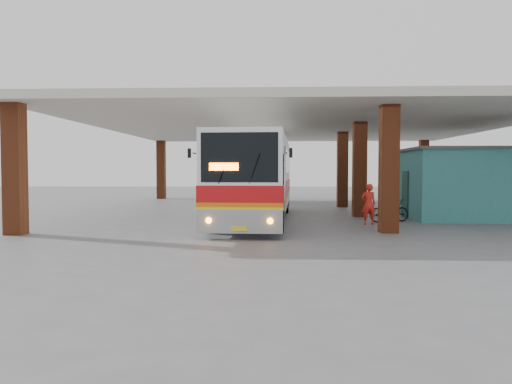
{
  "coord_description": "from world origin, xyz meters",
  "views": [
    {
      "loc": [
        -0.83,
        -20.18,
        2.13
      ],
      "look_at": [
        -1.66,
        0.0,
        1.25
      ],
      "focal_mm": 35.0,
      "sensor_mm": 36.0,
      "label": 1
    }
  ],
  "objects_px": {
    "pedestrian": "(368,204)",
    "coach_bus": "(256,178)",
    "motorcycle": "(389,211)",
    "red_chair": "(393,205)"
  },
  "relations": [
    {
      "from": "pedestrian",
      "to": "coach_bus",
      "type": "bearing_deg",
      "value": -27.28
    },
    {
      "from": "motorcycle",
      "to": "red_chair",
      "type": "height_order",
      "value": "motorcycle"
    },
    {
      "from": "motorcycle",
      "to": "pedestrian",
      "type": "distance_m",
      "value": 1.47
    },
    {
      "from": "coach_bus",
      "to": "motorcycle",
      "type": "bearing_deg",
      "value": -3.75
    },
    {
      "from": "coach_bus",
      "to": "red_chair",
      "type": "height_order",
      "value": "coach_bus"
    },
    {
      "from": "coach_bus",
      "to": "motorcycle",
      "type": "xyz_separation_m",
      "value": [
        5.52,
        -0.6,
        -1.35
      ]
    },
    {
      "from": "pedestrian",
      "to": "motorcycle",
      "type": "bearing_deg",
      "value": -144.31
    },
    {
      "from": "motorcycle",
      "to": "red_chair",
      "type": "xyz_separation_m",
      "value": [
        1.26,
        4.78,
        -0.12
      ]
    },
    {
      "from": "coach_bus",
      "to": "motorcycle",
      "type": "distance_m",
      "value": 5.71
    },
    {
      "from": "pedestrian",
      "to": "red_chair",
      "type": "height_order",
      "value": "pedestrian"
    }
  ]
}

